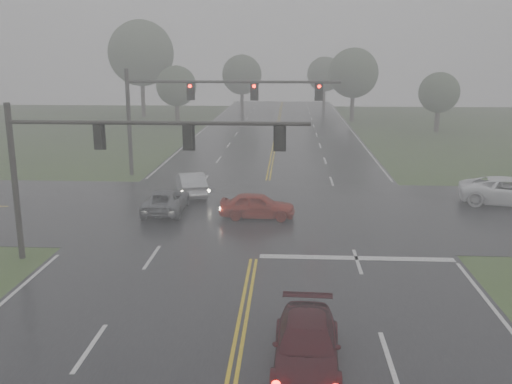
# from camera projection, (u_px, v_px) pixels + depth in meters

# --- Properties ---
(main_road) EXTENTS (18.00, 160.00, 0.02)m
(main_road) POSITION_uv_depth(u_px,v_px,m) (261.00, 221.00, 30.71)
(main_road) COLOR black
(main_road) RESTS_ON ground
(cross_street) EXTENTS (120.00, 14.00, 0.02)m
(cross_street) POSITION_uv_depth(u_px,v_px,m) (262.00, 211.00, 32.65)
(cross_street) COLOR black
(cross_street) RESTS_ON ground
(stop_bar) EXTENTS (8.50, 0.50, 0.01)m
(stop_bar) POSITION_uv_depth(u_px,v_px,m) (356.00, 259.00, 25.02)
(stop_bar) COLOR beige
(stop_bar) RESTS_ON ground
(sedan_maroon) EXTENTS (2.06, 4.72, 1.35)m
(sedan_maroon) POSITION_uv_depth(u_px,v_px,m) (306.00, 367.00, 16.33)
(sedan_maroon) COLOR #370A0F
(sedan_maroon) RESTS_ON ground
(sedan_red) EXTENTS (4.15, 1.78, 1.40)m
(sedan_red) POSITION_uv_depth(u_px,v_px,m) (257.00, 218.00, 31.21)
(sedan_red) COLOR #9D190E
(sedan_red) RESTS_ON ground
(sedan_silver) EXTENTS (2.79, 4.74, 1.48)m
(sedan_silver) POSITION_uv_depth(u_px,v_px,m) (191.00, 195.00, 36.30)
(sedan_silver) COLOR #A3A6AB
(sedan_silver) RESTS_ON ground
(car_grey) EXTENTS (2.26, 4.72, 1.30)m
(car_grey) POSITION_uv_depth(u_px,v_px,m) (166.00, 212.00, 32.41)
(car_grey) COLOR #53555A
(car_grey) RESTS_ON ground
(pickup_white) EXTENTS (6.22, 3.81, 1.61)m
(pickup_white) POSITION_uv_depth(u_px,v_px,m) (509.00, 205.00, 33.95)
(pickup_white) COLOR white
(pickup_white) RESTS_ON ground
(signal_gantry_near) EXTENTS (12.68, 0.30, 6.80)m
(signal_gantry_near) POSITION_uv_depth(u_px,v_px,m) (103.00, 151.00, 23.77)
(signal_gantry_near) COLOR black
(signal_gantry_near) RESTS_ON ground
(signal_gantry_far) EXTENTS (15.40, 0.39, 7.75)m
(signal_gantry_far) POSITION_uv_depth(u_px,v_px,m) (195.00, 101.00, 40.83)
(signal_gantry_far) COLOR black
(signal_gantry_far) RESTS_ON ground
(tree_nw_a) EXTENTS (5.04, 5.04, 7.40)m
(tree_nw_a) POSITION_uv_depth(u_px,v_px,m) (176.00, 86.00, 71.20)
(tree_nw_a) COLOR #312520
(tree_nw_a) RESTS_ON ground
(tree_ne_a) EXTENTS (6.55, 6.55, 9.62)m
(tree_ne_a) POSITION_uv_depth(u_px,v_px,m) (353.00, 73.00, 75.03)
(tree_ne_a) COLOR #312520
(tree_ne_a) RESTS_ON ground
(tree_n_mid) EXTENTS (5.95, 5.95, 8.74)m
(tree_n_mid) POSITION_uv_depth(u_px,v_px,m) (242.00, 75.00, 85.43)
(tree_n_mid) COLOR #312520
(tree_n_mid) RESTS_ON ground
(tree_e_near) EXTENTS (4.63, 4.63, 6.80)m
(tree_e_near) POSITION_uv_depth(u_px,v_px,m) (439.00, 93.00, 65.10)
(tree_e_near) COLOR #312520
(tree_e_near) RESTS_ON ground
(tree_nw_b) EXTENTS (9.18, 9.18, 13.49)m
(tree_nw_b) POSITION_uv_depth(u_px,v_px,m) (141.00, 53.00, 79.92)
(tree_nw_b) COLOR #312520
(tree_nw_b) RESTS_ON ground
(tree_n_far) EXTENTS (5.73, 5.73, 8.41)m
(tree_n_far) POSITION_uv_depth(u_px,v_px,m) (324.00, 74.00, 93.96)
(tree_n_far) COLOR #312520
(tree_n_far) RESTS_ON ground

